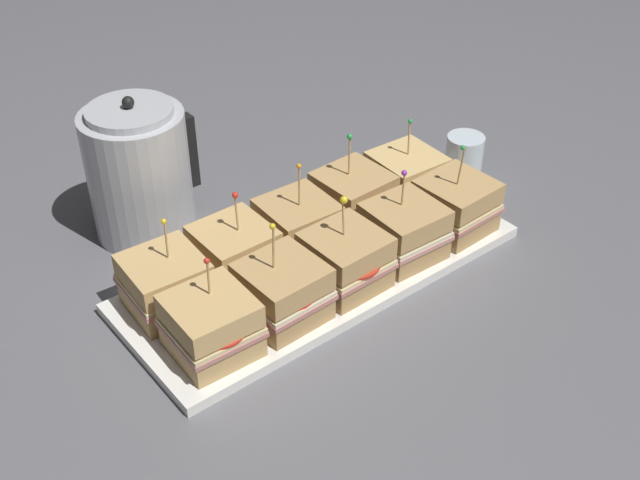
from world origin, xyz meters
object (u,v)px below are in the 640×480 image
Objects in this scene: sandwich_back_center at (298,226)px; drinking_glass at (464,156)px; sandwich_front_far_left at (211,326)px; sandwich_front_center at (344,261)px; serving_platter at (320,268)px; sandwich_front_far_right at (456,206)px; sandwich_back_right at (353,198)px; sandwich_front_left at (283,292)px; sandwich_back_far_right at (406,177)px; sandwich_back_far_left at (165,284)px; sandwich_back_left at (234,252)px; kettle_steel at (139,172)px; sandwich_front_right at (404,231)px.

sandwich_back_center reaches higher than drinking_glass.
sandwich_front_far_left is 0.96× the size of sandwich_front_center.
sandwich_front_far_right is (0.25, -0.06, 0.05)m from serving_platter.
sandwich_front_far_left is at bearing -153.65° from sandwich_back_center.
sandwich_front_left is at bearing -152.53° from sandwich_back_right.
sandwich_front_left is 1.08× the size of sandwich_back_far_right.
sandwich_front_center is 0.12m from sandwich_back_center.
sandwich_back_far_right is 0.16m from drinking_glass.
sandwich_front_far_right reaches higher than sandwich_back_far_left.
sandwich_back_right is at bearing 0.13° from sandwich_back_left.
sandwich_front_left reaches higher than sandwich_back_far_left.
sandwich_back_far_left is at bearing -179.81° from drinking_glass.
sandwich_back_far_right reaches higher than drinking_glass.
sandwich_back_far_right is (0.25, 0.12, -0.00)m from sandwich_front_center.
sandwich_front_center is at bearing -65.58° from kettle_steel.
sandwich_front_center is 0.62× the size of kettle_steel.
sandwich_back_left is at bearing -179.87° from sandwich_back_right.
sandwich_front_far_right is (0.25, -0.00, -0.00)m from sandwich_front_center.
sandwich_front_far_left reaches higher than serving_platter.
sandwich_back_far_left is 0.37m from sandwich_back_right.
sandwich_front_left is at bearing -134.57° from sandwich_back_center.
sandwich_front_center is 0.39m from kettle_steel.
serving_platter is at bearing -60.61° from kettle_steel.
sandwich_front_center is 0.96× the size of sandwich_front_far_right.
sandwich_back_right is at bearing 2.24° from sandwich_back_center.
kettle_steel is (-0.16, 0.35, 0.05)m from sandwich_front_center.
sandwich_back_far_right is at bearing 0.03° from sandwich_back_center.
sandwich_front_center is at bearing -27.38° from sandwich_back_far_left.
sandwich_front_far_right is at bearing -0.43° from sandwich_front_right.
drinking_glass is at bearing 13.70° from sandwich_front_left.
sandwich_back_far_left is 0.61× the size of kettle_steel.
sandwich_front_right is 1.00× the size of sandwich_back_left.
sandwich_front_far_right reaches higher than sandwich_back_far_right.
sandwich_front_center is at bearing -90.86° from sandwich_back_center.
sandwich_front_center reaches higher than sandwich_front_right.
sandwich_back_center is 0.12m from sandwich_back_right.
sandwich_back_left is 0.95× the size of sandwich_back_center.
kettle_steel is at bearing 76.67° from sandwich_front_far_left.
kettle_steel is (-0.04, 0.22, 0.06)m from sandwich_back_left.
sandwich_front_far_right reaches higher than serving_platter.
kettle_steel is (-0.41, 0.35, 0.05)m from sandwich_front_far_right.
sandwich_front_far_right is at bearing -14.47° from sandwich_back_far_left.
sandwich_front_far_right reaches higher than drinking_glass.
kettle_steel is (-0.29, 0.22, 0.05)m from sandwich_back_right.
sandwich_back_right is 1.99× the size of drinking_glass.
drinking_glass is (0.41, 0.01, -0.02)m from sandwich_back_center.
sandwich_front_left is 0.18m from sandwich_back_far_left.
sandwich_back_right is 0.28m from drinking_glass.
sandwich_front_far_right is 0.54m from kettle_steel.
sandwich_back_far_right is at bearing -2.23° from sandwich_back_right.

